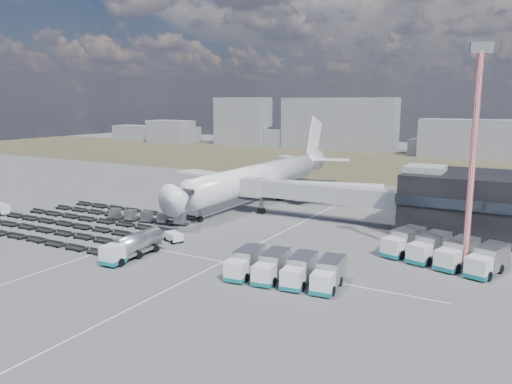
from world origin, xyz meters
The scene contains 16 objects.
ground centered at (0.00, 0.00, 0.00)m, with size 420.00×420.00×0.00m, color #565659.
grass_strip centered at (0.00, 110.00, 0.01)m, with size 420.00×90.00×0.01m, color #454129.
lane_markings centered at (9.77, 3.00, 0.01)m, with size 47.12×110.00×0.01m.
terminal centered at (47.77, 23.96, 5.25)m, with size 30.40×16.40×11.00m.
jet_bridge centered at (15.90, 20.42, 5.05)m, with size 30.30×3.80×7.05m.
airliner centered at (0.00, 32.38, 5.29)m, with size 51.59×64.53×17.62m.
skyline centered at (-16.40, 150.44, 7.78)m, with size 301.49×22.34×23.41m.
fuel_tanker centered at (4.02, -12.55, 1.68)m, with size 2.93×10.44×3.35m.
pushback_tug centered at (4.00, -3.53, 0.72)m, with size 3.19×1.79×1.45m, color white.
utility_van centered at (-36.78, -4.70, 1.04)m, with size 3.81×1.72×2.07m, color white.
catering_truck centered at (3.68, 37.17, 1.44)m, with size 4.52×6.61×2.81m.
service_trucks_near centered at (26.52, -10.46, 1.59)m, with size 13.85×8.60×2.93m.
service_trucks_far centered at (41.86, 5.99, 1.74)m, with size 16.07×11.72×3.20m.
uld_row centered at (-8.24, 4.10, 1.06)m, with size 16.17×4.37×1.77m.
baggage_dollies centered at (-16.97, -2.69, 0.40)m, with size 35.66×25.43×0.80m.
floodlight_mast centered at (44.84, 4.25, 14.15)m, with size 2.65×2.18×28.24m.
Camera 1 is at (51.54, -62.10, 21.28)m, focal length 35.00 mm.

